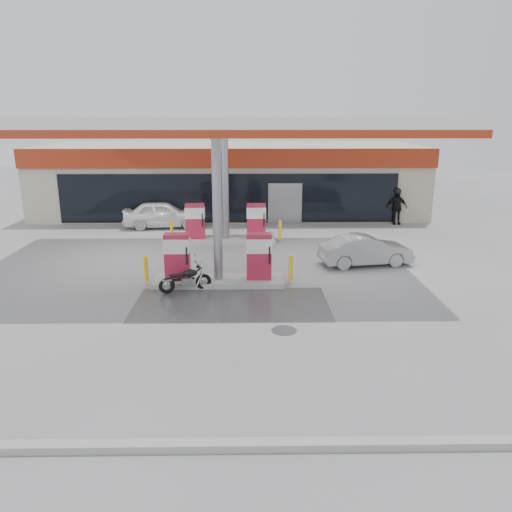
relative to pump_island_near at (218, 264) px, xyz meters
The scene contains 14 objects.
ground 2.12m from the pump_island_near, 90.00° to the right, with size 90.00×90.00×0.00m, color gray.
wet_patch 2.18m from the pump_island_near, 75.96° to the right, with size 6.00×3.00×0.00m, color #4C4C4F.
drain_cover 4.53m from the pump_island_near, 63.43° to the right, with size 0.70×0.70×0.01m, color #38383A.
kerb 9.02m from the pump_island_near, 90.00° to the right, with size 28.00×0.25×0.15m, color gray.
store_building 14.00m from the pump_island_near, 89.98° to the left, with size 22.00×8.22×4.00m.
canopy 5.46m from the pump_island_near, 90.00° to the left, with size 16.00×10.02×5.51m.
pump_island_near is the anchor object (origin of this frame).
pump_island_far 6.00m from the pump_island_near, 90.00° to the left, with size 5.14×1.30×1.78m.
parked_motorcycle 1.33m from the pump_island_near, 142.74° to the right, with size 1.71×0.83×0.91m.
sedan_white 9.82m from the pump_island_near, 110.43° to the left, with size 1.63×4.06×1.38m, color white.
attendant 7.51m from the pump_island_near, 77.03° to the left, with size 0.77×0.60×1.59m, color #545358.
hatchback_silver 6.03m from the pump_island_near, 21.42° to the left, with size 1.24×3.57×1.17m, color gray.
parked_car_left 14.09m from the pump_island_near, 121.61° to the left, with size 1.50×3.69×1.07m, color #ACADB4.
biker_walking 13.31m from the pump_island_near, 47.44° to the left, with size 1.08×0.45×1.84m, color black.
Camera 1 is at (1.04, -14.48, 5.60)m, focal length 35.00 mm.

